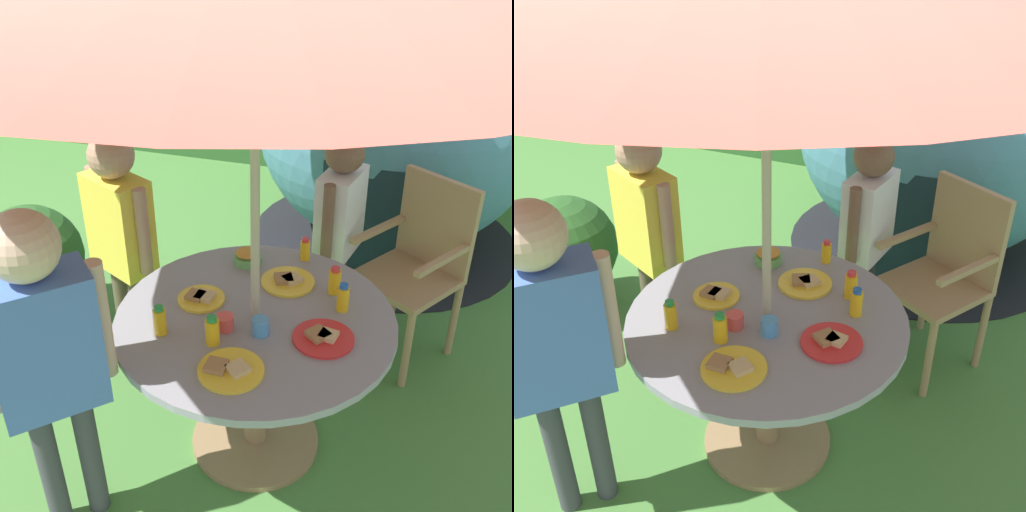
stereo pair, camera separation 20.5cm
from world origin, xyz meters
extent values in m
cube|color=#477A38|center=(0.00, 0.00, -0.01)|extent=(10.00, 10.00, 0.02)
cube|color=#33602D|center=(0.00, 3.50, 0.93)|extent=(9.00, 0.70, 1.85)
cylinder|color=#93704C|center=(0.00, 0.00, 0.01)|extent=(0.59, 0.59, 0.03)
cylinder|color=#93704C|center=(0.00, 0.00, 0.35)|extent=(0.10, 0.10, 0.69)
cylinder|color=gray|center=(0.00, 0.00, 0.71)|extent=(1.16, 1.16, 0.03)
cylinder|color=#B7AD8C|center=(0.00, 0.00, 1.15)|extent=(0.04, 0.04, 2.30)
cylinder|color=tan|center=(0.28, 0.81, 0.23)|extent=(0.04, 0.04, 0.46)
cylinder|color=tan|center=(0.62, 0.59, 0.23)|extent=(0.04, 0.04, 0.46)
cylinder|color=tan|center=(0.49, 1.15, 0.23)|extent=(0.04, 0.04, 0.46)
cylinder|color=tan|center=(0.83, 0.93, 0.23)|extent=(0.04, 0.04, 0.46)
cube|color=tan|center=(0.56, 0.87, 0.48)|extent=(0.61, 0.61, 0.04)
cube|color=tan|center=(0.66, 1.04, 0.74)|extent=(0.39, 0.27, 0.50)
cube|color=tan|center=(0.39, 0.98, 0.69)|extent=(0.27, 0.39, 0.03)
cube|color=tan|center=(0.73, 0.76, 0.69)|extent=(0.27, 0.39, 0.03)
ellipsoid|color=teal|center=(0.31, 2.14, 0.88)|extent=(1.98, 1.78, 1.75)
cylinder|color=black|center=(0.31, 2.14, 0.01)|extent=(2.04, 2.04, 0.01)
cube|color=#1A313A|center=(0.25, 1.34, 0.48)|extent=(0.52, 0.07, 0.79)
cylinder|color=brown|center=(-1.50, 0.53, 0.09)|extent=(0.31, 0.31, 0.18)
sphere|color=#285623|center=(-1.50, 0.53, 0.44)|extent=(0.59, 0.59, 0.59)
cylinder|color=#3F3F47|center=(0.18, 1.00, 0.27)|extent=(0.07, 0.07, 0.54)
cylinder|color=#3F3F47|center=(0.16, 0.87, 0.27)|extent=(0.07, 0.07, 0.54)
cube|color=white|center=(0.17, 0.94, 0.77)|extent=(0.23, 0.34, 0.46)
cylinder|color=brown|center=(0.20, 1.11, 0.80)|extent=(0.06, 0.06, 0.41)
cylinder|color=brown|center=(0.14, 0.76, 0.80)|extent=(0.06, 0.06, 0.41)
sphere|color=brown|center=(0.17, 0.94, 1.11)|extent=(0.21, 0.21, 0.21)
cylinder|color=brown|center=(-0.88, 0.42, 0.29)|extent=(0.08, 0.08, 0.58)
cylinder|color=brown|center=(-0.76, 0.36, 0.29)|extent=(0.08, 0.08, 0.58)
cube|color=yellow|center=(-0.82, 0.39, 0.83)|extent=(0.38, 0.31, 0.49)
cylinder|color=tan|center=(-0.99, 0.48, 0.85)|extent=(0.06, 0.06, 0.44)
cylinder|color=tan|center=(-0.65, 0.31, 0.85)|extent=(0.06, 0.06, 0.44)
sphere|color=tan|center=(-0.82, 0.39, 1.18)|extent=(0.22, 0.22, 0.22)
cylinder|color=#3F3F47|center=(-0.63, -0.64, 0.32)|extent=(0.09, 0.09, 0.63)
cylinder|color=#3F3F47|center=(-0.52, -0.53, 0.32)|extent=(0.09, 0.09, 0.63)
cube|color=#4C72C6|center=(-0.58, -0.59, 0.90)|extent=(0.40, 0.40, 0.54)
cylinder|color=#D8B293|center=(-0.43, -0.44, 0.93)|extent=(0.07, 0.07, 0.48)
sphere|color=#D8B293|center=(-0.58, -0.59, 1.29)|extent=(0.24, 0.24, 0.24)
cylinder|color=#66B259|center=(-0.16, 0.39, 0.75)|extent=(0.13, 0.13, 0.04)
ellipsoid|color=gold|center=(-0.16, 0.39, 0.78)|extent=(0.11, 0.11, 0.03)
cylinder|color=red|center=(0.30, -0.06, 0.73)|extent=(0.24, 0.24, 0.01)
cube|color=tan|center=(0.32, -0.06, 0.75)|extent=(0.08, 0.08, 0.02)
cube|color=#9E7547|center=(0.28, -0.06, 0.75)|extent=(0.11, 0.11, 0.02)
cylinder|color=yellow|center=(0.06, 0.28, 0.73)|extent=(0.24, 0.24, 0.01)
cube|color=tan|center=(0.08, 0.28, 0.75)|extent=(0.11, 0.11, 0.02)
cube|color=#9E7547|center=(0.05, 0.28, 0.75)|extent=(0.10, 0.10, 0.02)
cylinder|color=yellow|center=(-0.26, 0.04, 0.73)|extent=(0.20, 0.20, 0.01)
cube|color=tan|center=(-0.24, 0.05, 0.75)|extent=(0.08, 0.08, 0.02)
cube|color=#9E7547|center=(-0.28, 0.04, 0.75)|extent=(0.08, 0.08, 0.02)
cylinder|color=yellow|center=(0.02, -0.35, 0.73)|extent=(0.25, 0.25, 0.01)
cube|color=tan|center=(0.04, -0.35, 0.75)|extent=(0.10, 0.10, 0.02)
cube|color=#9E7547|center=(-0.04, -0.36, 0.75)|extent=(0.08, 0.08, 0.02)
cylinder|color=yellow|center=(0.09, 0.50, 0.77)|extent=(0.05, 0.05, 0.10)
cylinder|color=red|center=(0.09, 0.50, 0.83)|extent=(0.03, 0.03, 0.02)
cylinder|color=yellow|center=(0.27, 0.27, 0.78)|extent=(0.05, 0.05, 0.11)
cylinder|color=red|center=(0.27, 0.27, 0.85)|extent=(0.04, 0.04, 0.02)
cylinder|color=yellow|center=(-0.32, -0.21, 0.78)|extent=(0.05, 0.05, 0.11)
cylinder|color=green|center=(-0.32, -0.21, 0.85)|extent=(0.04, 0.04, 0.02)
cylinder|color=yellow|center=(0.33, 0.15, 0.78)|extent=(0.05, 0.05, 0.11)
cylinder|color=blue|center=(0.33, 0.15, 0.85)|extent=(0.04, 0.04, 0.02)
cylinder|color=yellow|center=(-0.11, -0.21, 0.78)|extent=(0.06, 0.06, 0.11)
cylinder|color=green|center=(-0.11, -0.21, 0.84)|extent=(0.04, 0.04, 0.02)
cylinder|color=#E04C47|center=(-0.09, -0.11, 0.76)|extent=(0.07, 0.07, 0.06)
cylinder|color=#4C99D8|center=(0.05, -0.10, 0.76)|extent=(0.07, 0.07, 0.07)
camera|label=1|loc=(0.62, -1.97, 2.27)|focal=43.82mm
camera|label=2|loc=(0.81, -1.90, 2.27)|focal=43.82mm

